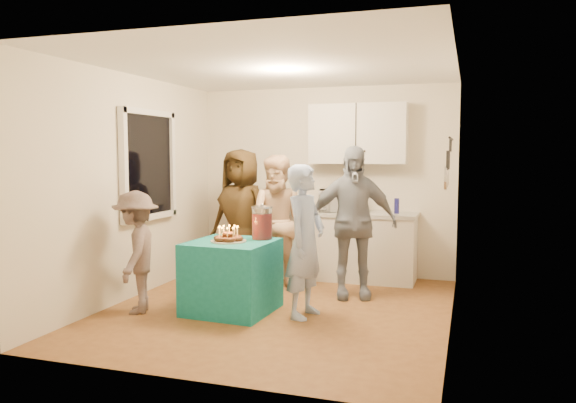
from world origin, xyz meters
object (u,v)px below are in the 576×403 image
(punch_jar, at_px, (262,224))
(man_birthday, at_px, (305,241))
(microwave, at_px, (339,201))
(party_table, at_px, (232,276))
(counter, at_px, (333,247))
(woman_back_right, at_px, (352,222))
(woman_back_left, at_px, (241,216))
(child_near_left, at_px, (136,252))
(woman_back_center, at_px, (280,223))

(punch_jar, height_order, man_birthday, man_birthday)
(microwave, height_order, party_table, microwave)
(counter, xyz_separation_m, woman_back_right, (0.45, -0.93, 0.46))
(counter, height_order, punch_jar, punch_jar)
(counter, height_order, party_table, counter)
(microwave, distance_m, man_birthday, 1.86)
(microwave, distance_m, punch_jar, 1.74)
(counter, relative_size, party_table, 2.59)
(microwave, xyz_separation_m, woman_back_right, (0.37, -0.93, -0.17))
(counter, relative_size, woman_back_left, 1.26)
(man_birthday, bearing_deg, child_near_left, 112.86)
(woman_back_left, relative_size, child_near_left, 1.34)
(punch_jar, distance_m, woman_back_center, 0.84)
(counter, xyz_separation_m, man_birthday, (0.15, -1.84, 0.36))
(woman_back_right, bearing_deg, woman_back_left, 150.83)
(counter, relative_size, punch_jar, 6.47)
(woman_back_center, bearing_deg, woman_back_right, -13.82)
(microwave, relative_size, man_birthday, 0.34)
(woman_back_center, distance_m, woman_back_right, 0.92)
(punch_jar, bearing_deg, woman_back_center, 95.08)
(counter, distance_m, woman_back_right, 1.13)
(party_table, distance_m, woman_back_center, 1.18)
(woman_back_left, bearing_deg, microwave, 41.58)
(microwave, distance_m, woman_back_left, 1.33)
(party_table, bearing_deg, woman_back_center, 80.36)
(punch_jar, bearing_deg, party_table, -136.72)
(punch_jar, height_order, woman_back_center, woman_back_center)
(woman_back_center, height_order, woman_back_right, woman_back_right)
(man_birthday, relative_size, woman_back_left, 0.91)
(punch_jar, bearing_deg, counter, 76.72)
(child_near_left, bearing_deg, man_birthday, 81.31)
(party_table, distance_m, man_birthday, 0.90)
(woman_back_left, xyz_separation_m, woman_back_center, (0.62, -0.21, -0.04))
(woman_back_center, bearing_deg, woman_back_left, 153.27)
(man_birthday, bearing_deg, party_table, 104.49)
(party_table, xyz_separation_m, punch_jar, (0.26, 0.24, 0.55))
(microwave, relative_size, woman_back_right, 0.30)
(man_birthday, bearing_deg, microwave, 11.66)
(man_birthday, height_order, child_near_left, man_birthday)
(party_table, distance_m, woman_back_right, 1.56)
(party_table, xyz_separation_m, woman_back_right, (1.10, 0.98, 0.51))
(woman_back_center, relative_size, woman_back_right, 0.94)
(counter, xyz_separation_m, child_near_left, (-1.60, -2.25, 0.22))
(woman_back_left, bearing_deg, counter, 43.29)
(party_table, xyz_separation_m, woman_back_left, (-0.43, 1.29, 0.49))
(man_birthday, xyz_separation_m, woman_back_center, (-0.61, 1.01, 0.05))
(counter, relative_size, woman_back_right, 1.24)
(party_table, relative_size, woman_back_center, 0.51)
(woman_back_center, bearing_deg, man_birthday, -66.31)
(party_table, relative_size, woman_back_left, 0.49)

